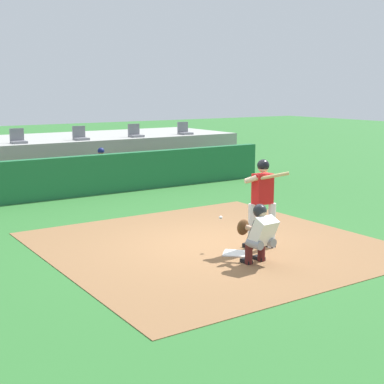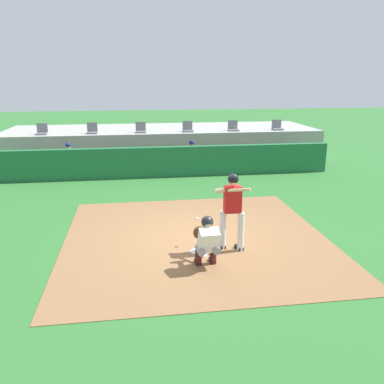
{
  "view_description": "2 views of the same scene",
  "coord_description": "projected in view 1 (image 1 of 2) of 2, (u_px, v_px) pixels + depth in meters",
  "views": [
    {
      "loc": [
        -6.44,
        -8.97,
        3.16
      ],
      "look_at": [
        0.0,
        0.7,
        1.0
      ],
      "focal_mm": 52.04,
      "sensor_mm": 36.0,
      "label": 1
    },
    {
      "loc": [
        -1.44,
        -9.02,
        3.84
      ],
      "look_at": [
        0.0,
        0.7,
        1.0
      ],
      "focal_mm": 37.27,
      "sensor_mm": 36.0,
      "label": 2
    }
  ],
  "objects": [
    {
      "name": "dugout_bench",
      "position": [
        73.0,
        183.0,
        17.52
      ],
      "size": [
        11.8,
        0.44,
        0.45
      ],
      "primitive_type": "cube",
      "color": "olive",
      "rests_on": "ground"
    },
    {
      "name": "batter_at_plate",
      "position": [
        262.0,
        198.0,
        10.99
      ],
      "size": [
        0.68,
        0.77,
        1.8
      ],
      "color": "silver",
      "rests_on": "ground"
    },
    {
      "name": "dirt_infield",
      "position": [
        211.0,
        245.0,
        11.42
      ],
      "size": [
        6.4,
        6.4,
        0.01
      ],
      "primitive_type": "cube",
      "color": "olive",
      "rests_on": "ground"
    },
    {
      "name": "stadium_seat_3",
      "position": [
        80.0,
        136.0,
        19.41
      ],
      "size": [
        0.46,
        0.46,
        0.48
      ],
      "color": "slate",
      "rests_on": "stands_platform"
    },
    {
      "name": "stadium_seat_5",
      "position": [
        184.0,
        131.0,
        21.77
      ],
      "size": [
        0.46,
        0.46,
        0.48
      ],
      "color": "slate",
      "rests_on": "stands_platform"
    },
    {
      "name": "dugout_wall",
      "position": [
        85.0,
        176.0,
        16.63
      ],
      "size": [
        13.0,
        0.3,
        1.2
      ],
      "primitive_type": "cube",
      "color": "#1E6638",
      "rests_on": "ground"
    },
    {
      "name": "catcher_crouched",
      "position": [
        259.0,
        232.0,
        10.06
      ],
      "size": [
        0.5,
        1.51,
        1.13
      ],
      "color": "gray",
      "rests_on": "ground"
    },
    {
      "name": "home_plate",
      "position": [
        235.0,
        253.0,
        10.76
      ],
      "size": [
        0.62,
        0.62,
        0.02
      ],
      "primitive_type": "cube",
      "rotation": [
        0.0,
        0.0,
        0.79
      ],
      "color": "white",
      "rests_on": "dirt_infield"
    },
    {
      "name": "ground_plane",
      "position": [
        211.0,
        245.0,
        11.42
      ],
      "size": [
        80.0,
        80.0,
        0.0
      ],
      "primitive_type": "plane",
      "color": "#2D6B2D"
    },
    {
      "name": "stadium_seat_2",
      "position": [
        18.0,
        139.0,
        18.23
      ],
      "size": [
        0.46,
        0.46,
        0.48
      ],
      "color": "slate",
      "rests_on": "stands_platform"
    },
    {
      "name": "dugout_player_1",
      "position": [
        103.0,
        167.0,
        17.85
      ],
      "size": [
        0.49,
        0.7,
        1.3
      ],
      "color": "#939399",
      "rests_on": "ground"
    },
    {
      "name": "stadium_seat_4",
      "position": [
        135.0,
        133.0,
        20.59
      ],
      "size": [
        0.46,
        0.46,
        0.48
      ],
      "color": "slate",
      "rests_on": "stands_platform"
    },
    {
      "name": "stands_platform",
      "position": [
        37.0,
        157.0,
        20.22
      ],
      "size": [
        15.0,
        4.4,
        1.4
      ],
      "primitive_type": "cube",
      "color": "#9E9E99",
      "rests_on": "ground"
    }
  ]
}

